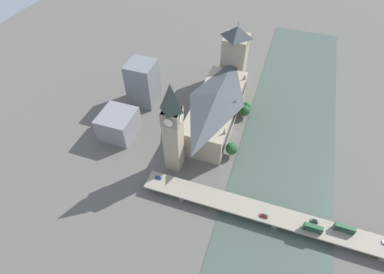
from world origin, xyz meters
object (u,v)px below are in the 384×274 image
(parliament_hall, at_px, (216,108))
(victoria_tower, at_px, (235,56))
(car_southbound_lead, at_px, (264,216))
(car_southbound_mid, at_px, (315,221))
(clock_tower, at_px, (173,128))
(road_bridge, at_px, (277,217))
(double_decker_bus_lead, at_px, (345,228))
(double_decker_bus_mid, at_px, (313,228))
(car_northbound_tail, at_px, (158,178))

(parliament_hall, relative_size, victoria_tower, 1.49)
(car_southbound_lead, distance_m, car_southbound_mid, 28.29)
(clock_tower, bearing_deg, victoria_tower, -97.49)
(parliament_hall, height_order, victoria_tower, victoria_tower)
(road_bridge, bearing_deg, car_southbound_lead, 21.84)
(clock_tower, bearing_deg, double_decker_bus_lead, 170.93)
(parliament_hall, height_order, road_bridge, parliament_hall)
(parliament_hall, distance_m, double_decker_bus_mid, 105.70)
(victoria_tower, relative_size, double_decker_bus_mid, 5.45)
(clock_tower, bearing_deg, road_bridge, 164.47)
(car_northbound_tail, bearing_deg, double_decker_bus_lead, -179.86)
(clock_tower, relative_size, victoria_tower, 1.22)
(parliament_hall, distance_m, car_southbound_lead, 88.70)
(double_decker_bus_lead, bearing_deg, car_northbound_tail, 0.14)
(victoria_tower, bearing_deg, clock_tower, 82.51)
(clock_tower, relative_size, double_decker_bus_lead, 6.16)
(car_southbound_lead, bearing_deg, double_decker_bus_lead, -172.73)
(parliament_hall, relative_size, car_northbound_tail, 20.23)
(car_southbound_lead, xyz_separation_m, car_southbound_mid, (-27.66, -5.91, 0.06))
(car_northbound_tail, bearing_deg, car_southbound_lead, 175.60)
(road_bridge, relative_size, car_northbound_tail, 39.54)
(double_decker_bus_lead, distance_m, car_southbound_mid, 15.50)
(double_decker_bus_lead, relative_size, car_southbound_mid, 2.72)
(parliament_hall, bearing_deg, victoria_tower, -89.94)
(victoria_tower, distance_m, road_bridge, 139.74)
(car_southbound_mid, bearing_deg, double_decker_bus_mid, 80.01)
(car_northbound_tail, distance_m, car_southbound_lead, 68.14)
(victoria_tower, relative_size, car_southbound_lead, 12.12)
(car_southbound_mid, bearing_deg, victoria_tower, -57.85)
(clock_tower, xyz_separation_m, car_southbound_mid, (-91.20, 16.59, -29.65))
(road_bridge, distance_m, double_decker_bus_lead, 36.18)
(road_bridge, height_order, double_decker_bus_mid, double_decker_bus_mid)
(road_bridge, bearing_deg, victoria_tower, -65.75)
(victoria_tower, height_order, car_southbound_mid, victoria_tower)
(victoria_tower, height_order, double_decker_bus_lead, victoria_tower)
(parliament_hall, distance_m, victoria_tower, 56.91)
(road_bridge, bearing_deg, car_southbound_mid, -171.55)
(clock_tower, relative_size, road_bridge, 0.42)
(parliament_hall, xyz_separation_m, double_decker_bus_lead, (-92.55, 67.76, -5.32))
(parliament_hall, bearing_deg, car_southbound_mid, 138.89)
(double_decker_bus_lead, distance_m, double_decker_bus_mid, 17.26)
(road_bridge, height_order, double_decker_bus_lead, double_decker_bus_lead)
(car_northbound_tail, height_order, car_southbound_mid, car_southbound_mid)
(car_southbound_lead, bearing_deg, double_decker_bus_mid, -179.72)
(victoria_tower, bearing_deg, car_southbound_lead, 111.05)
(car_northbound_tail, xyz_separation_m, car_southbound_lead, (-67.94, 5.22, 0.05))
(road_bridge, height_order, car_southbound_lead, car_southbound_lead)
(clock_tower, distance_m, victoria_tower, 107.64)
(victoria_tower, distance_m, car_southbound_mid, 146.44)
(road_bridge, relative_size, car_southbound_lead, 35.22)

